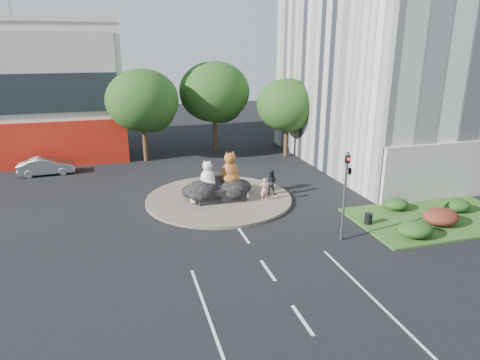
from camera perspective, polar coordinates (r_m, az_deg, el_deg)
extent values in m
plane|color=black|center=(20.91, 3.74, -11.94)|extent=(120.00, 120.00, 0.00)
cylinder|color=brown|center=(29.59, -2.83, -2.50)|extent=(10.00, 10.00, 0.20)
cube|color=#25551C|center=(29.04, 24.54, -4.67)|extent=(10.00, 6.00, 0.12)
cylinder|color=#382314|center=(40.00, -12.54, 5.13)|extent=(0.44, 0.44, 3.74)
ellipsoid|color=#173912|center=(39.39, -12.90, 10.32)|extent=(6.46, 6.46, 5.49)
sphere|color=#173912|center=(40.05, -11.71, 9.28)|extent=(4.25, 4.25, 4.25)
sphere|color=#173912|center=(39.13, -13.84, 9.32)|extent=(3.74, 3.74, 3.74)
cylinder|color=#382314|center=(42.90, -3.34, 6.51)|extent=(0.44, 0.44, 3.96)
ellipsoid|color=#173912|center=(42.31, -3.44, 11.66)|extent=(6.84, 6.84, 5.81)
sphere|color=#173912|center=(43.08, -2.51, 10.58)|extent=(4.50, 4.50, 4.50)
sphere|color=#173912|center=(41.94, -4.28, 10.72)|extent=(3.96, 3.96, 3.96)
cylinder|color=#382314|center=(41.01, 6.18, 5.44)|extent=(0.44, 0.44, 3.30)
ellipsoid|color=#173912|center=(40.44, 6.33, 9.91)|extent=(5.70, 5.70, 4.84)
sphere|color=#173912|center=(41.32, 7.07, 9.00)|extent=(3.75, 3.75, 3.75)
sphere|color=#173912|center=(39.98, 5.53, 9.08)|extent=(3.30, 3.30, 3.30)
ellipsoid|color=#173912|center=(25.61, 22.38, -6.10)|extent=(2.00, 1.60, 0.90)
ellipsoid|color=#451812|center=(27.84, 25.20, -4.47)|extent=(2.20, 1.76, 0.99)
ellipsoid|color=#173912|center=(30.52, 26.92, -3.01)|extent=(1.80, 1.44, 0.81)
ellipsoid|color=#173912|center=(29.28, 20.16, -3.06)|extent=(1.60, 1.28, 0.72)
cylinder|color=#595B60|center=(23.50, 13.74, -2.27)|extent=(0.14, 0.14, 5.00)
imported|color=black|center=(22.98, 14.05, 1.72)|extent=(0.21, 0.26, 1.30)
imported|color=black|center=(23.14, 14.44, 1.28)|extent=(0.26, 1.24, 0.50)
sphere|color=red|center=(22.72, 14.36, 2.68)|extent=(0.18, 0.18, 0.18)
cylinder|color=#595B60|center=(32.25, 21.14, 5.24)|extent=(0.18, 0.18, 8.00)
cylinder|color=#595B60|center=(31.11, 20.46, 12.37)|extent=(2.00, 0.12, 0.12)
cube|color=silver|center=(30.54, 18.89, 12.26)|extent=(0.50, 0.22, 0.12)
imported|color=pink|center=(28.79, 3.24, -1.25)|extent=(0.59, 0.42, 1.55)
imported|color=black|center=(30.04, 4.14, -0.24)|extent=(1.08, 1.04, 1.75)
imported|color=#A4A7AC|center=(38.56, -24.39, 1.71)|extent=(4.44, 1.75, 1.44)
cylinder|color=black|center=(26.52, 16.74, -4.95)|extent=(0.59, 0.59, 0.65)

